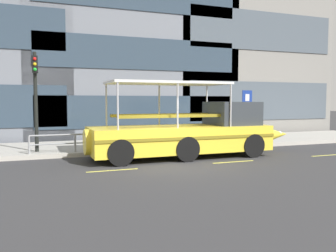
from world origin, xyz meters
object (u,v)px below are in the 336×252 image
at_px(pedestrian_near_bow, 211,124).
at_px(traffic_light_pole, 35,92).
at_px(duck_tour_boat, 192,133).
at_px(parking_sign, 247,107).

bearing_deg(pedestrian_near_bow, traffic_light_pole, -176.01).
distance_m(duck_tour_boat, pedestrian_near_bow, 4.07).
bearing_deg(pedestrian_near_bow, parking_sign, -20.33).
distance_m(traffic_light_pole, pedestrian_near_bow, 8.96).
xyz_separation_m(traffic_light_pole, duck_tour_boat, (6.23, -2.55, -1.75)).
distance_m(traffic_light_pole, duck_tour_boat, 6.96).
height_order(parking_sign, pedestrian_near_bow, parking_sign).
xyz_separation_m(parking_sign, duck_tour_boat, (-4.36, -2.50, -1.03)).
height_order(duck_tour_boat, pedestrian_near_bow, duck_tour_boat).
height_order(traffic_light_pole, parking_sign, traffic_light_pole).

